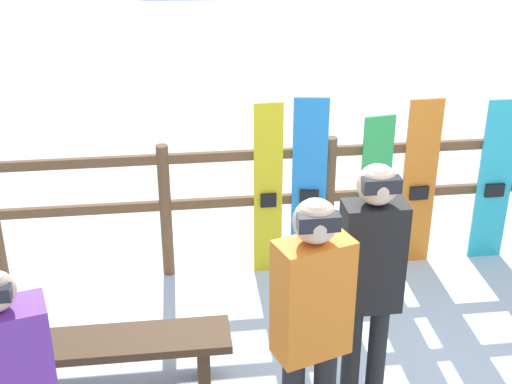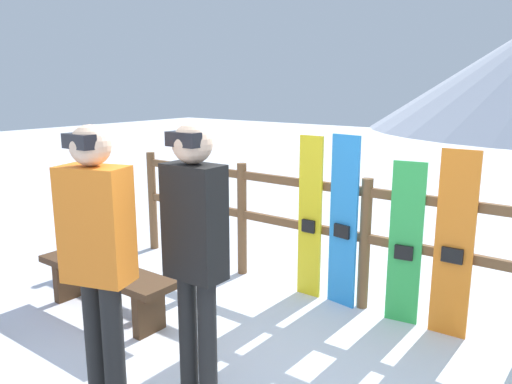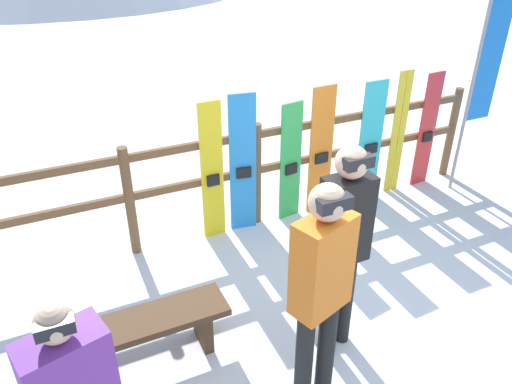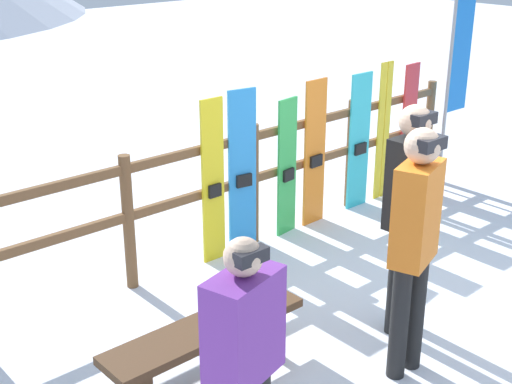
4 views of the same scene
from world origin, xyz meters
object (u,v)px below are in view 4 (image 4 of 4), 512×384
bench (206,339)px  snowboard_orange (315,154)px  person_orange (415,234)px  snowboard_green (287,168)px  snowboard_cyan (359,142)px  snowboard_blue (242,172)px  person_black (409,200)px  snowboard_red (408,128)px  snowboard_yellow (213,182)px  ski_pair_yellow (383,132)px  person_purple (244,353)px  rental_flag (459,41)px

bench → snowboard_orange: 2.94m
person_orange → snowboard_orange: person_orange is taller
snowboard_green → snowboard_cyan: (1.07, 0.00, 0.05)m
snowboard_blue → person_orange: bearing=-100.9°
snowboard_blue → person_black: bearing=-90.3°
snowboard_green → snowboard_red: size_ratio=0.94×
snowboard_cyan → snowboard_green: bearing=-180.0°
bench → person_orange: (1.12, -0.83, 0.73)m
snowboard_yellow → ski_pair_yellow: bearing=0.1°
person_black → snowboard_blue: bearing=89.7°
person_purple → person_black: bearing=13.3°
person_orange → snowboard_blue: 2.33m
snowboard_cyan → person_purple: bearing=-147.1°
snowboard_yellow → snowboard_orange: snowboard_yellow is taller
bench → snowboard_red: 4.34m
snowboard_cyan → person_orange: bearing=-132.6°
bench → snowboard_cyan: bearing=24.2°
snowboard_blue → snowboard_cyan: 1.65m
bench → snowboard_blue: bearing=42.8°
person_orange → ski_pair_yellow: size_ratio=1.15×
bench → snowboard_blue: 2.17m
snowboard_orange → snowboard_red: size_ratio=1.03×
snowboard_yellow → person_purple: bearing=-124.9°
snowboard_green → snowboard_orange: 0.39m
snowboard_green → rental_flag: rental_flag is taller
person_purple → snowboard_blue: 3.10m
snowboard_blue → snowboard_red: size_ratio=1.06×
snowboard_yellow → snowboard_green: bearing=-0.0°
snowboard_cyan → ski_pair_yellow: size_ratio=0.96×
person_black → person_purple: bearing=-166.7°
person_black → snowboard_blue: size_ratio=1.14×
person_black → snowboard_red: size_ratio=1.21×
person_black → snowboard_red: 3.18m
person_black → ski_pair_yellow: person_black is taller
snowboard_orange → snowboard_blue: bearing=180.0°
person_purple → snowboard_cyan: (3.65, 2.37, -0.15)m
snowboard_cyan → snowboard_red: snowboard_cyan is taller
person_purple → snowboard_orange: bearing=38.6°
snowboard_cyan → snowboard_yellow: bearing=180.0°
person_orange → snowboard_orange: size_ratio=1.17×
snowboard_orange → ski_pair_yellow: (1.09, 0.00, 0.02)m
snowboard_orange → ski_pair_yellow: 1.09m
bench → snowboard_orange: size_ratio=0.99×
bench → person_purple: size_ratio=0.97×
snowboard_red → rental_flag: bearing=-33.3°
snowboard_yellow → snowboard_cyan: snowboard_yellow is taller
ski_pair_yellow → snowboard_red: size_ratio=1.05×
bench → person_black: person_black is taller
person_purple → snowboard_orange: (2.97, 2.37, -0.13)m
person_purple → bench: bearing=64.4°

